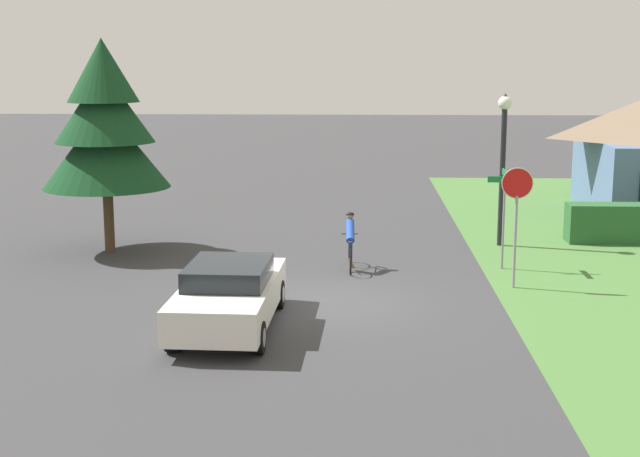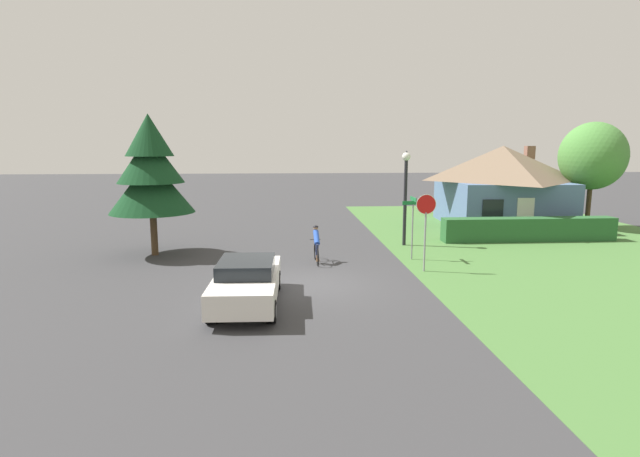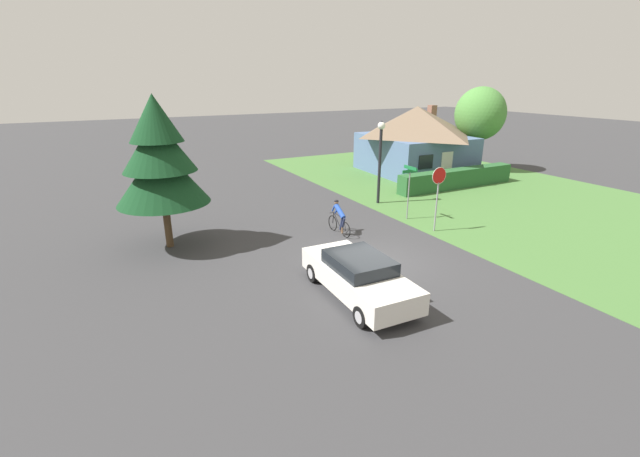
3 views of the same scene
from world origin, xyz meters
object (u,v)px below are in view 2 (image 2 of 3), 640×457
stop_sign (426,217)px  conifer_tall_near (151,171)px  street_name_sign (413,216)px  deciduous_tree_right (593,156)px  sedan_left_lane (247,282)px  cyclist (316,245)px  street_lamp (406,184)px  cottage_house (501,184)px

stop_sign → conifer_tall_near: 11.63m
street_name_sign → conifer_tall_near: (-10.95, 1.70, 1.83)m
deciduous_tree_right → street_name_sign: bearing=-149.6°
conifer_tall_near → deciduous_tree_right: bearing=13.1°
conifer_tall_near → sedan_left_lane: bearing=-58.0°
stop_sign → street_name_sign: stop_sign is taller
sedan_left_lane → deciduous_tree_right: (18.45, 12.62, 3.42)m
cyclist → stop_sign: size_ratio=0.61×
cyclist → street_lamp: size_ratio=0.40×
cottage_house → conifer_tall_near: size_ratio=1.30×
cottage_house → street_lamp: size_ratio=1.74×
sedan_left_lane → cyclist: (2.42, 5.30, 0.02)m
street_name_sign → stop_sign: bearing=-90.9°
cyclist → street_name_sign: street_name_sign is taller
sedan_left_lane → street_lamp: (6.83, 8.57, 2.22)m
cottage_house → conifer_tall_near: (-18.51, -6.99, 1.21)m
street_name_sign → deciduous_tree_right: deciduous_tree_right is taller
sedan_left_lane → conifer_tall_near: (-4.53, 7.26, 2.94)m
stop_sign → cyclist: bearing=-21.6°
cyclist → conifer_tall_near: conifer_tall_near is taller
street_lamp → street_name_sign: (-0.40, -3.02, -1.10)m
sedan_left_lane → stop_sign: 7.45m
street_lamp → deciduous_tree_right: bearing=19.2°
stop_sign → street_lamp: size_ratio=0.65×
cyclist → street_name_sign: 4.16m
cyclist → deciduous_tree_right: bearing=-67.4°
sedan_left_lane → street_lamp: bearing=-36.8°
cottage_house → street_lamp: 9.15m
sedan_left_lane → conifer_tall_near: size_ratio=0.77×
cottage_house → sedan_left_lane: 20.04m
cottage_house → stop_sign: 13.11m
cyclist → cottage_house: bearing=-54.2°
sedan_left_lane → conifer_tall_near: bearing=33.7°
cyclist → deciduous_tree_right: deciduous_tree_right is taller
cottage_house → deciduous_tree_right: (4.46, -1.63, 1.68)m
cyclist → stop_sign: 4.55m
sedan_left_lane → deciduous_tree_right: 22.61m
cyclist → street_name_sign: bearing=-88.4°
cottage_house → street_lamp: (-7.16, -5.67, 0.48)m
cottage_house → deciduous_tree_right: bearing=-17.3°
cyclist → deciduous_tree_right: (16.04, 7.32, 3.40)m
conifer_tall_near → street_name_sign: bearing=-8.8°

